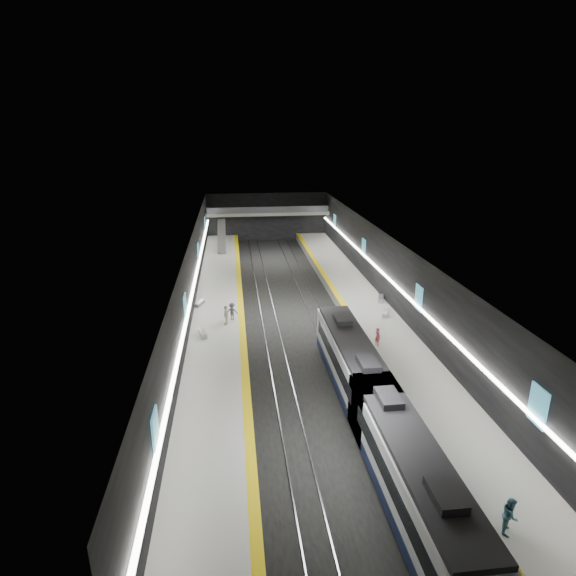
{
  "coord_description": "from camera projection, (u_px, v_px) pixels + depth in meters",
  "views": [
    {
      "loc": [
        -5.84,
        -45.43,
        18.6
      ],
      "look_at": [
        -0.19,
        2.7,
        2.2
      ],
      "focal_mm": 30.0,
      "sensor_mm": 36.0,
      "label": 1
    }
  ],
  "objects": [
    {
      "name": "cove_light_left",
      "position": [
        194.0,
        285.0,
        47.05
      ],
      "size": [
        0.25,
        68.6,
        0.12
      ],
      "primitive_type": "cube",
      "color": "white",
      "rests_on": "wall_left"
    },
    {
      "name": "passenger_left_b",
      "position": [
        232.0,
        311.0,
        45.7
      ],
      "size": [
        1.2,
        0.85,
        1.69
      ],
      "primitive_type": "imported",
      "rotation": [
        0.0,
        0.0,
        2.92
      ],
      "color": "#46464F",
      "rests_on": "platform_left"
    },
    {
      "name": "escalator",
      "position": [
        222.0,
        236.0,
        72.05
      ],
      "size": [
        1.2,
        7.5,
        3.92
      ],
      "primitive_type": "cube",
      "rotation": [
        0.44,
        0.0,
        0.0
      ],
      "color": "#99999E",
      "rests_on": "platform_left"
    },
    {
      "name": "bench_right_near",
      "position": [
        386.0,
        313.0,
        46.98
      ],
      "size": [
        1.13,
        1.77,
        0.42
      ],
      "primitive_type": "cube",
      "rotation": [
        0.0,
        0.0,
        -0.42
      ],
      "color": "#99999E",
      "rests_on": "platform_right"
    },
    {
      "name": "bench_right_far",
      "position": [
        381.0,
        299.0,
        50.83
      ],
      "size": [
        1.04,
        1.93,
        0.45
      ],
      "primitive_type": "cube",
      "rotation": [
        0.0,
        0.0,
        -0.3
      ],
      "color": "#99999E",
      "rests_on": "platform_right"
    },
    {
      "name": "tile_surface_right",
      "position": [
        365.0,
        304.0,
        49.85
      ],
      "size": [
        5.0,
        70.0,
        0.02
      ],
      "primitive_type": "cube",
      "color": "#B3B3AD",
      "rests_on": "platform_right"
    },
    {
      "name": "ceiling",
      "position": [
        293.0,
        240.0,
        46.79
      ],
      "size": [
        20.0,
        70.0,
        0.04
      ],
      "primitive_type": "cube",
      "rotation": [
        3.14,
        0.0,
        0.0
      ],
      "color": "beige",
      "rests_on": "wall_left"
    },
    {
      "name": "passenger_right_b",
      "position": [
        510.0,
        515.0,
        21.69
      ],
      "size": [
        1.06,
        1.12,
        1.82
      ],
      "primitive_type": "imported",
      "rotation": [
        0.0,
        0.0,
        0.99
      ],
      "color": "teal",
      "rests_on": "platform_right"
    },
    {
      "name": "mezzanine_bridge",
      "position": [
        268.0,
        213.0,
        78.71
      ],
      "size": [
        20.0,
        3.0,
        1.5
      ],
      "color": "gray",
      "rests_on": "wall_left"
    },
    {
      "name": "tactile_strip_left",
      "position": [
        241.0,
        309.0,
        48.44
      ],
      "size": [
        0.6,
        70.0,
        0.02
      ],
      "primitive_type": "cube",
      "color": "yellow",
      "rests_on": "platform_left"
    },
    {
      "name": "platform_left",
      "position": [
        219.0,
        315.0,
        48.36
      ],
      "size": [
        5.0,
        70.0,
        1.0
      ],
      "primitive_type": "cube",
      "color": "slate",
      "rests_on": "ground"
    },
    {
      "name": "ground",
      "position": [
        293.0,
        317.0,
        49.35
      ],
      "size": [
        70.0,
        70.0,
        0.0
      ],
      "primitive_type": "plane",
      "color": "black",
      "rests_on": "ground"
    },
    {
      "name": "rails",
      "position": [
        293.0,
        316.0,
        49.33
      ],
      "size": [
        6.52,
        70.0,
        0.12
      ],
      "color": "gray",
      "rests_on": "ground"
    },
    {
      "name": "tile_surface_left",
      "position": [
        219.0,
        311.0,
        48.2
      ],
      "size": [
        5.0,
        70.0,
        0.02
      ],
      "primitive_type": "cube",
      "color": "#B3B3AD",
      "rests_on": "platform_left"
    },
    {
      "name": "wall_back",
      "position": [
        267.0,
        217.0,
        80.99
      ],
      "size": [
        20.0,
        0.04,
        8.0
      ],
      "primitive_type": "cube",
      "color": "black",
      "rests_on": "ground"
    },
    {
      "name": "cove_light_right",
      "position": [
        388.0,
        278.0,
        49.21
      ],
      "size": [
        0.25,
        68.6,
        0.12
      ],
      "primitive_type": "cube",
      "color": "white",
      "rests_on": "wall_right"
    },
    {
      "name": "bench_left_near",
      "position": [
        203.0,
        333.0,
        42.4
      ],
      "size": [
        0.83,
        1.78,
        0.42
      ],
      "primitive_type": "cube",
      "rotation": [
        0.0,
        0.0,
        0.21
      ],
      "color": "#99999E",
      "rests_on": "platform_left"
    },
    {
      "name": "tactile_strip_right",
      "position": [
        344.0,
        305.0,
        49.61
      ],
      "size": [
        0.6,
        70.0,
        0.02
      ],
      "primitive_type": "cube",
      "color": "yellow",
      "rests_on": "platform_right"
    },
    {
      "name": "train",
      "position": [
        376.0,
        408.0,
        29.47
      ],
      "size": [
        2.69,
        26.71,
        3.6
      ],
      "color": "#0F1939",
      "rests_on": "ground"
    },
    {
      "name": "passenger_right_a",
      "position": [
        378.0,
        337.0,
        40.38
      ],
      "size": [
        0.57,
        0.67,
        1.57
      ],
      "primitive_type": "imported",
      "rotation": [
        0.0,
        0.0,
        1.97
      ],
      "color": "#D44F67",
      "rests_on": "platform_right"
    },
    {
      "name": "ad_posters",
      "position": [
        292.0,
        272.0,
        48.85
      ],
      "size": [
        19.94,
        53.5,
        2.2
      ],
      "color": "#41A4C5",
      "rests_on": "wall_left"
    },
    {
      "name": "passenger_left_a",
      "position": [
        226.0,
        315.0,
        44.57
      ],
      "size": [
        0.59,
        1.14,
        1.87
      ],
      "primitive_type": "imported",
      "rotation": [
        0.0,
        0.0,
        -1.69
      ],
      "color": "silver",
      "rests_on": "platform_left"
    },
    {
      "name": "wall_left",
      "position": [
        192.0,
        283.0,
        46.96
      ],
      "size": [
        0.04,
        70.0,
        8.0
      ],
      "primitive_type": "cube",
      "color": "black",
      "rests_on": "ground"
    },
    {
      "name": "wall_right",
      "position": [
        390.0,
        276.0,
        49.17
      ],
      "size": [
        0.04,
        70.0,
        8.0
      ],
      "primitive_type": "cube",
      "color": "black",
      "rests_on": "ground"
    },
    {
      "name": "bench_left_far",
      "position": [
        200.0,
        304.0,
        49.55
      ],
      "size": [
        1.03,
        1.7,
        0.4
      ],
      "primitive_type": "cube",
      "rotation": [
        0.0,
        0.0,
        -0.37
      ],
      "color": "#99999E",
      "rests_on": "platform_left"
    },
    {
      "name": "platform_right",
      "position": [
        364.0,
        309.0,
        50.02
      ],
      "size": [
        5.0,
        70.0,
        1.0
      ],
      "primitive_type": "cube",
      "color": "slate",
      "rests_on": "ground"
    }
  ]
}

